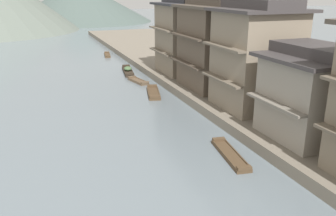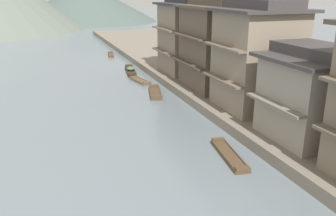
{
  "view_description": "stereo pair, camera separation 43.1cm",
  "coord_description": "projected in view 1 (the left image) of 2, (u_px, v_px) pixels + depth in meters",
  "views": [
    {
      "loc": [
        -6.51,
        -3.69,
        10.18
      ],
      "look_at": [
        2.38,
        19.78,
        1.85
      ],
      "focal_mm": 38.03,
      "sensor_mm": 36.0,
      "label": 1
    },
    {
      "loc": [
        -6.1,
        -3.84,
        10.18
      ],
      "look_at": [
        2.38,
        19.78,
        1.85
      ],
      "focal_mm": 38.03,
      "sensor_mm": 36.0,
      "label": 2
    }
  ],
  "objects": [
    {
      "name": "house_waterfront_second",
      "position": [
        314.0,
        93.0,
        23.24
      ],
      "size": [
        6.69,
        6.14,
        6.14
      ],
      "color": "gray",
      "rests_on": "riverbank_right"
    },
    {
      "name": "hill_far_centre",
      "position": [
        79.0,
        1.0,
        120.09
      ],
      "size": [
        48.6,
        48.6,
        13.19
      ],
      "primitive_type": "cone",
      "color": "#4C5B56",
      "rests_on": "ground"
    },
    {
      "name": "boat_midriver_drifting",
      "position": [
        153.0,
        93.0,
        36.46
      ],
      "size": [
        2.19,
        4.56,
        0.5
      ],
      "color": "brown",
      "rests_on": "ground"
    },
    {
      "name": "riverbank_right",
      "position": [
        243.0,
        81.0,
        40.35
      ],
      "size": [
        18.0,
        110.0,
        0.79
      ],
      "primitive_type": "cube",
      "color": "slate",
      "rests_on": "ground"
    },
    {
      "name": "house_waterfront_tall",
      "position": [
        256.0,
        56.0,
        28.91
      ],
      "size": [
        6.7,
        6.57,
        8.74
      ],
      "color": "gray",
      "rests_on": "riverbank_right"
    },
    {
      "name": "house_waterfront_narrow",
      "position": [
        214.0,
        44.0,
        35.15
      ],
      "size": [
        6.44,
        7.48,
        8.74
      ],
      "color": "brown",
      "rests_on": "riverbank_right"
    },
    {
      "name": "boat_moored_third",
      "position": [
        138.0,
        81.0,
        41.34
      ],
      "size": [
        1.7,
        3.68,
        0.4
      ],
      "color": "brown",
      "rests_on": "ground"
    },
    {
      "name": "house_waterfront_far",
      "position": [
        184.0,
        36.0,
        41.77
      ],
      "size": [
        6.51,
        6.98,
        8.74
      ],
      "color": "gray",
      "rests_on": "riverbank_right"
    },
    {
      "name": "boat_moored_far",
      "position": [
        128.0,
        71.0,
        46.02
      ],
      "size": [
        1.95,
        5.72,
        0.83
      ],
      "color": "#33281E",
      "rests_on": "ground"
    },
    {
      "name": "boat_moored_second",
      "position": [
        230.0,
        155.0,
        22.83
      ],
      "size": [
        1.64,
        4.74,
        0.4
      ],
      "color": "brown",
      "rests_on": "ground"
    },
    {
      "name": "boat_moored_nearest",
      "position": [
        107.0,
        55.0,
        57.89
      ],
      "size": [
        1.42,
        3.98,
        0.42
      ],
      "color": "brown",
      "rests_on": "ground"
    }
  ]
}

